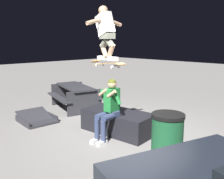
{
  "coord_description": "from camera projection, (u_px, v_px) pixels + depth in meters",
  "views": [
    {
      "loc": [
        -3.79,
        4.21,
        2.15
      ],
      "look_at": [
        0.07,
        0.47,
        1.11
      ],
      "focal_mm": 40.04,
      "sensor_mm": 36.0,
      "label": 1
    }
  ],
  "objects": [
    {
      "name": "ground_plane",
      "position": [
        128.0,
        133.0,
        5.95
      ],
      "size": [
        40.0,
        40.0,
        0.0
      ],
      "primitive_type": "plane",
      "color": "slate"
    },
    {
      "name": "ledge_box_main",
      "position": [
        118.0,
        122.0,
        5.97
      ],
      "size": [
        1.79,
        1.0,
        0.51
      ],
      "primitive_type": "cube",
      "rotation": [
        0.0,
        0.0,
        0.11
      ],
      "color": "black",
      "rests_on": "ground"
    },
    {
      "name": "person_sitting_on_ledge",
      "position": [
        109.0,
        106.0,
        5.45
      ],
      "size": [
        0.6,
        0.77,
        1.35
      ],
      "color": "#2D3856",
      "rests_on": "ground"
    },
    {
      "name": "skateboard",
      "position": [
        107.0,
        64.0,
        5.29
      ],
      "size": [
        1.04,
        0.33,
        0.13
      ],
      "color": "#AD8451"
    },
    {
      "name": "skater_airborne",
      "position": [
        106.0,
        30.0,
        5.2
      ],
      "size": [
        0.63,
        0.89,
        1.12
      ],
      "color": "white"
    },
    {
      "name": "kicker_ramp",
      "position": [
        37.0,
        120.0,
        6.78
      ],
      "size": [
        1.05,
        0.89,
        0.35
      ],
      "color": "#28282D",
      "rests_on": "ground"
    },
    {
      "name": "picnic_table_back",
      "position": [
        75.0,
        93.0,
        8.04
      ],
      "size": [
        1.99,
        1.73,
        0.75
      ],
      "color": "#28282D",
      "rests_on": "ground"
    },
    {
      "name": "trash_bin",
      "position": [
        167.0,
        140.0,
        4.3
      ],
      "size": [
        0.57,
        0.57,
        0.95
      ],
      "color": "#19512D",
      "rests_on": "ground"
    }
  ]
}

